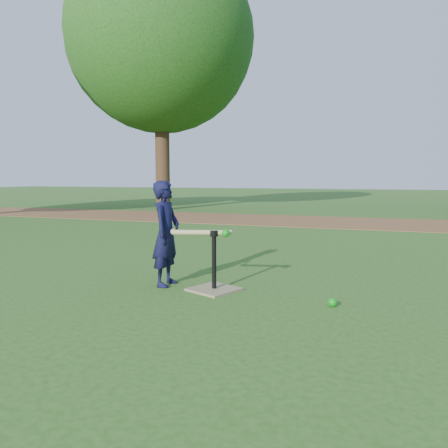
% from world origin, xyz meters
% --- Properties ---
extents(ground, '(80.00, 80.00, 0.00)m').
position_xyz_m(ground, '(0.00, 0.00, 0.00)').
color(ground, '#285116').
rests_on(ground, ground).
extents(dirt_strip, '(24.00, 3.00, 0.01)m').
position_xyz_m(dirt_strip, '(0.00, 7.50, 0.01)').
color(dirt_strip, brown).
rests_on(dirt_strip, ground).
extents(child, '(0.29, 0.42, 1.11)m').
position_xyz_m(child, '(-0.86, 0.19, 0.56)').
color(child, black).
rests_on(child, ground).
extents(wiffle_ball_ground, '(0.08, 0.08, 0.08)m').
position_xyz_m(wiffle_ball_ground, '(0.89, -0.02, 0.04)').
color(wiffle_ball_ground, '#0D9514').
rests_on(wiffle_ball_ground, ground).
extents(batting_tee, '(0.56, 0.56, 0.61)m').
position_xyz_m(batting_tee, '(-0.30, 0.15, 0.11)').
color(batting_tee, '#907F5B').
rests_on(batting_tee, ground).
extents(swing_action, '(0.63, 0.22, 0.08)m').
position_xyz_m(swing_action, '(-0.40, 0.13, 0.59)').
color(swing_action, tan).
rests_on(swing_action, ground).
extents(tree_left, '(6.40, 6.40, 9.08)m').
position_xyz_m(tree_left, '(-6.00, 10.00, 5.87)').
color(tree_left, '#382316').
rests_on(tree_left, ground).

